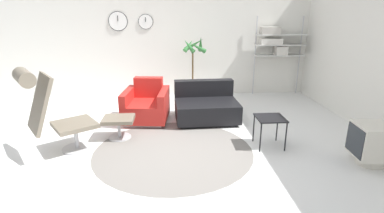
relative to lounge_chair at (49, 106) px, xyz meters
The scene contains 11 objects.
ground_plane 1.84m from the lounge_chair, ahead, with size 12.00×12.00×0.00m, color white.
wall_back 3.63m from the lounge_chair, 62.08° to the left, with size 12.00×0.09×2.80m.
round_rug 1.82m from the lounge_chair, ahead, with size 2.32×2.32×0.01m.
lounge_chair is the anchor object (origin of this frame).
ottoman 1.08m from the lounge_chair, 33.83° to the left, with size 0.49×0.41×0.35m.
armchair_red 1.84m from the lounge_chair, 48.22° to the left, with size 0.86×0.93×0.75m.
couch_low 2.68m from the lounge_chair, 29.77° to the left, with size 1.17×0.96×0.69m.
side_table 3.12m from the lounge_chair, ahead, with size 0.41×0.41×0.46m.
crt_television 4.35m from the lounge_chair, ahead, with size 0.54×0.51×0.56m.
potted_plant 3.30m from the lounge_chair, 49.43° to the left, with size 0.53×0.59×1.47m.
shelf_unit 5.05m from the lounge_chair, 35.50° to the left, with size 1.15×0.28×1.84m.
Camera 1 is at (-0.01, -4.22, 1.96)m, focal length 28.00 mm.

